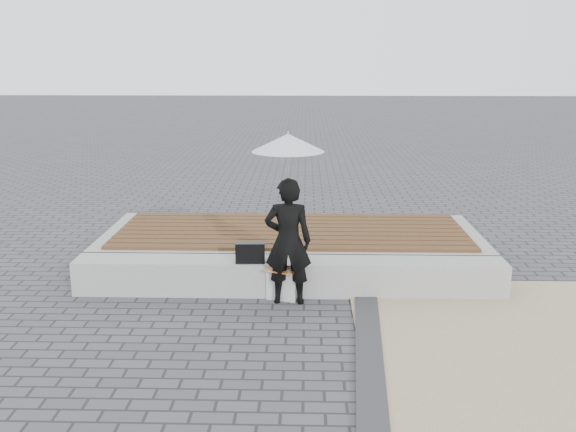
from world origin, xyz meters
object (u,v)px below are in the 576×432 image
object	(u,v)px
woman	(288,241)
canvas_tote	(282,284)
parasol	(288,143)
handbag	(250,253)
seating_ledge	(289,276)

from	to	relation	value
woman	canvas_tote	bearing A→B (deg)	-52.31
woman	parasol	size ratio (longest dim) A/B	1.43
parasol	canvas_tote	distance (m)	1.62
handbag	seating_ledge	bearing A→B (deg)	12.61
woman	canvas_tote	distance (m)	0.54
seating_ledge	canvas_tote	xyz separation A→B (m)	(-0.07, -0.23, -0.02)
handbag	woman	bearing A→B (deg)	-26.82
seating_ledge	woman	bearing A→B (deg)	-91.09
seating_ledge	canvas_tote	size ratio (longest dim) A/B	13.78
seating_ledge	canvas_tote	bearing A→B (deg)	-107.56
handbag	canvas_tote	distance (m)	0.51
seating_ledge	parasol	distance (m)	1.63
handbag	parasol	bearing A→B (deg)	-26.82
handbag	canvas_tote	world-z (taller)	handbag
parasol	canvas_tote	bearing A→B (deg)	126.49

